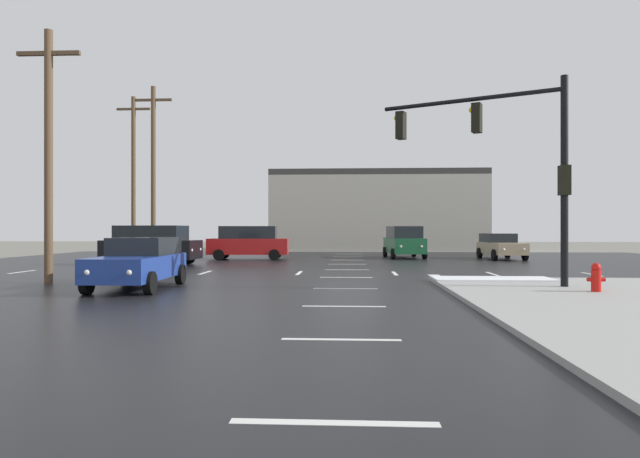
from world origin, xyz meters
TOP-DOWN VIEW (x-y plane):
  - ground_plane at (0.00, 0.00)m, footprint 120.00×120.00m
  - road_asphalt at (0.00, 0.00)m, footprint 44.00×44.00m
  - snow_strip_curbside at (5.00, -4.00)m, footprint 4.00×1.60m
  - lane_markings at (1.20, -1.38)m, footprint 36.15×36.15m
  - traffic_signal_mast at (5.17, -5.43)m, footprint 5.37×2.87m
  - fire_hydrant at (6.94, -7.50)m, footprint 0.48×0.26m
  - strip_building_background at (2.47, 26.15)m, footprint 18.10×8.00m
  - suv_black at (-10.03, 4.73)m, footprint 4.94×2.44m
  - sedan_blue at (-6.41, -6.24)m, footprint 2.11×4.58m
  - suv_red at (-6.03, 10.23)m, footprint 4.94×2.43m
  - suv_green at (3.61, 12.84)m, footprint 2.51×4.96m
  - sedan_tan at (9.43, 11.72)m, footprint 2.23×4.62m
  - utility_pole_mid at (-10.12, -4.86)m, footprint 2.20×0.28m
  - utility_pole_far at (-11.44, 8.94)m, footprint 2.20×0.28m
  - utility_pole_distant at (-13.88, 12.07)m, footprint 2.20×0.28m

SIDE VIEW (x-z plane):
  - ground_plane at x=0.00m, z-range 0.00..0.00m
  - road_asphalt at x=0.00m, z-range 0.00..0.02m
  - lane_markings at x=1.20m, z-range 0.02..0.03m
  - snow_strip_curbside at x=5.00m, z-range 0.14..0.20m
  - fire_hydrant at x=6.94m, z-range 0.14..0.93m
  - sedan_blue at x=-6.41m, z-range 0.06..1.64m
  - sedan_tan at x=9.43m, z-range 0.06..1.64m
  - suv_black at x=-10.03m, z-range 0.08..2.11m
  - suv_red at x=-6.03m, z-range 0.08..2.11m
  - suv_green at x=3.61m, z-range 0.08..2.11m
  - strip_building_background at x=2.47m, z-range 0.00..6.83m
  - traffic_signal_mast at x=5.17m, z-range 1.21..7.57m
  - utility_pole_mid at x=-10.12m, z-range 0.21..8.87m
  - utility_pole_far at x=-11.44m, z-range 0.22..10.51m
  - utility_pole_distant at x=-13.88m, z-range 0.22..10.67m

